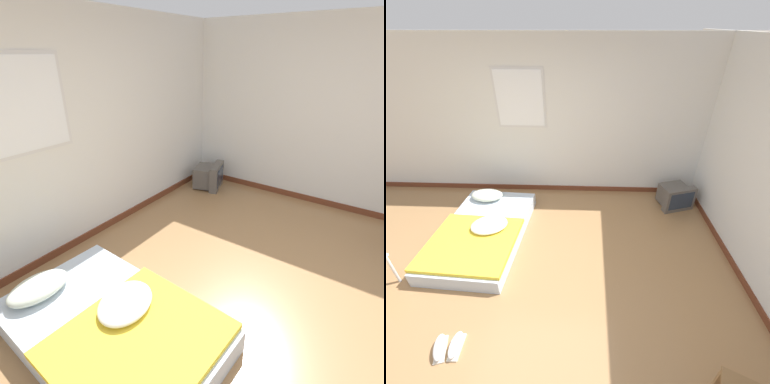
% 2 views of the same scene
% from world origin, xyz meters
% --- Properties ---
extents(ground_plane, '(20.00, 20.00, 0.00)m').
position_xyz_m(ground_plane, '(0.00, 0.00, 0.00)').
color(ground_plane, '#997047').
extents(wall_back, '(7.66, 0.08, 2.60)m').
position_xyz_m(wall_back, '(-0.00, 2.45, 1.29)').
color(wall_back, silver).
rests_on(wall_back, ground_plane).
extents(mattress_bed, '(1.23, 1.91, 0.35)m').
position_xyz_m(mattress_bed, '(-0.83, 1.06, 0.13)').
color(mattress_bed, silver).
rests_on(mattress_bed, ground_plane).
extents(crt_tv, '(0.58, 0.54, 0.42)m').
position_xyz_m(crt_tv, '(2.20, 1.99, 0.20)').
color(crt_tv, '#56514C').
rests_on(crt_tv, ground_plane).
extents(sneaker_pair, '(0.30, 0.30, 0.10)m').
position_xyz_m(sneaker_pair, '(-0.65, -0.50, 0.05)').
color(sneaker_pair, silver).
rests_on(sneaker_pair, ground_plane).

